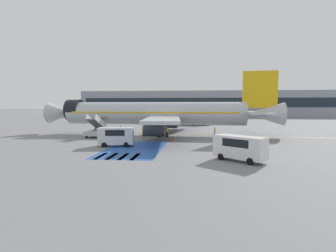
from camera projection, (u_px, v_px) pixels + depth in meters
The scene contains 18 objects.
ground_plane at pixel (159, 135), 46.37m from camera, with size 600.00×600.00×0.00m, color slate.
apron_leadline_yellow at pixel (154, 135), 46.47m from camera, with size 0.20×75.59×0.01m, color gold.
apron_stand_patch_blue at pixel (134, 149), 31.42m from camera, with size 6.60×13.17×0.01m, color #2856A8.
apron_walkway_bar_0 at pixel (101, 156), 26.93m from camera, with size 0.44×3.60×0.01m, color silver.
apron_walkway_bar_1 at pixel (112, 156), 26.81m from camera, with size 0.44×3.60×0.01m, color silver.
apron_walkway_bar_2 at pixel (124, 156), 26.69m from camera, with size 0.44×3.60×0.01m, color silver.
apron_walkway_bar_3 at pixel (135, 157), 26.57m from camera, with size 0.44×3.60×0.01m, color silver.
airliner at pixel (157, 114), 46.07m from camera, with size 42.03×32.98×10.83m.
boarding_stairs_forward at pixel (97, 131), 43.35m from camera, with size 2.49×5.34×3.89m.
fuel_tanker at pixel (191, 119), 68.34m from camera, with size 10.36×3.36×3.43m.
service_van_0 at pixel (240, 146), 24.39m from camera, with size 4.86×4.39×2.36m.
service_van_1 at pixel (116, 135), 33.34m from camera, with size 4.61×2.62×2.38m.
ground_crew_0 at pixel (121, 131), 42.75m from camera, with size 0.46×0.47×1.87m.
ground_crew_1 at pixel (167, 131), 41.86m from camera, with size 0.49×0.40×1.87m.
ground_crew_2 at pixel (143, 130), 43.76m from camera, with size 0.46×0.29×1.82m.
ground_crew_3 at pixel (215, 132), 41.41m from camera, with size 0.26×0.44×1.75m.
traffic_cone_0 at pixel (174, 138), 39.81m from camera, with size 0.50×0.50×0.56m.
terminal_building at pixel (205, 104), 121.02m from camera, with size 114.15×12.10×11.68m.
Camera 1 is at (6.33, -45.69, 5.22)m, focal length 28.00 mm.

